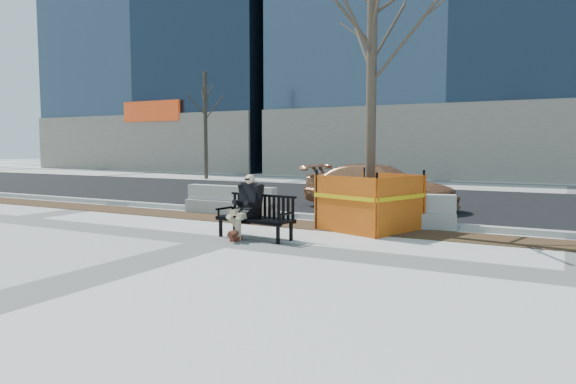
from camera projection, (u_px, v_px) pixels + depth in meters
The scene contains 11 objects.
ground at pixel (219, 241), 9.76m from camera, with size 120.00×120.00×0.00m, color beige.
mulch_strip at pixel (285, 223), 12.04m from camera, with size 40.00×1.20×0.02m, color #47301C.
asphalt_street at pixel (373, 199), 17.48m from camera, with size 60.00×10.40×0.01m, color black.
curb at pixel (304, 216), 12.87m from camera, with size 60.00×0.25×0.12m, color #9E9B93.
bench at pixel (255, 239), 10.06m from camera, with size 1.61×0.58×0.86m, color black, non-canonical shape.
seated_man at pixel (248, 237), 10.22m from camera, with size 0.53×0.88×1.24m, color black, non-canonical shape.
tree_fence at pixel (369, 230), 11.14m from camera, with size 2.56×2.56×6.41m, color orange, non-canonical shape.
sedan at pixel (379, 209), 14.69m from camera, with size 1.78×4.37×1.27m, color #9F633E.
jersey_barrier_left at pixel (231, 214), 13.65m from camera, with size 2.63×0.53×0.75m, color #9B9891, non-canonical shape.
jersey_barrier_right at pixel (393, 228), 11.40m from camera, with size 2.63×0.53×0.75m, color #9C9992, non-canonical shape.
far_tree_left at pixel (206, 179), 28.33m from camera, with size 2.30×2.30×6.21m, color #42392A, non-canonical shape.
Camera 1 is at (5.71, -7.88, 1.79)m, focal length 32.46 mm.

